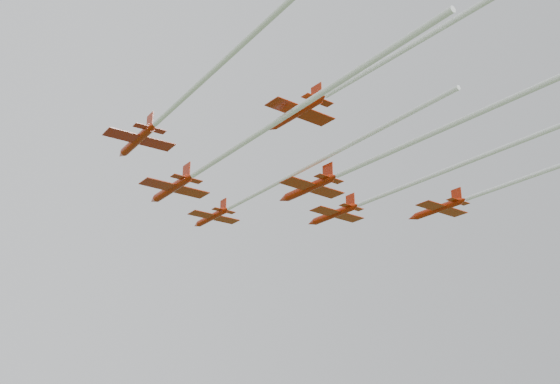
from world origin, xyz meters
name	(u,v)px	position (x,y,z in m)	size (l,w,h in m)	color
jet_lead	(262,191)	(-5.36, 8.86, 61.92)	(13.10, 55.30, 2.47)	#A81F05
jet_row2_left	(221,157)	(-15.71, -1.82, 60.88)	(13.83, 56.14, 2.86)	#A81F05
jet_row2_right	(414,183)	(11.78, -3.98, 61.49)	(17.01, 62.58, 2.71)	#A81F05
jet_row3_left	(171,110)	(-25.20, -11.19, 60.76)	(9.43, 42.91, 2.47)	#A81F05
jet_row3_mid	(369,161)	(-0.55, -11.69, 59.27)	(14.61, 49.57, 2.72)	#A81F05
jet_row3_right	(494,189)	(25.32, -4.82, 62.60)	(13.23, 48.45, 2.74)	#A81F05
jet_row4_left	(363,73)	(-9.49, -24.85, 61.94)	(13.10, 46.50, 2.47)	#A81F05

